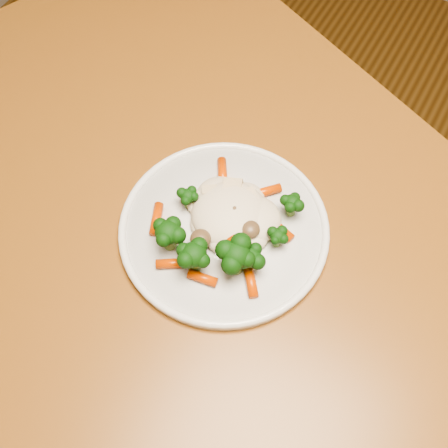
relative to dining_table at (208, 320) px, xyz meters
name	(u,v)px	position (x,y,z in m)	size (l,w,h in m)	color
dining_table	(208,320)	(0.00, 0.00, 0.00)	(1.44, 1.23, 0.75)	#915721
plate	(224,230)	(-0.02, 0.08, 0.10)	(0.26, 0.26, 0.01)	white
meal	(224,227)	(-0.02, 0.07, 0.13)	(0.18, 0.18, 0.05)	beige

